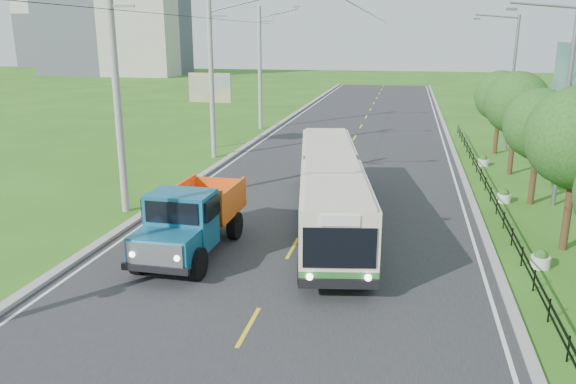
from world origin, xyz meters
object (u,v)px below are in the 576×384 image
(pole_near, at_px, (118,97))
(pole_mid, at_px, (212,78))
(planter_mid, at_px, (504,196))
(billboard_left, at_px, (210,93))
(tree_back, at_px, (501,99))
(streetlight_mid, at_px, (563,99))
(streetlight_far, at_px, (510,78))
(billboard_right, at_px, (569,80))
(pole_far, at_px, (260,68))
(tree_fourth, at_px, (540,128))
(bus, at_px, (330,185))
(planter_near, at_px, (541,260))
(planter_far, at_px, (483,161))
(dump_truck, at_px, (191,216))
(tree_fifth, at_px, (517,106))

(pole_near, bearing_deg, pole_mid, 90.00)
(planter_mid, relative_size, billboard_left, 0.13)
(tree_back, distance_m, streetlight_mid, 12.23)
(streetlight_far, bearing_deg, pole_mid, -159.68)
(billboard_right, bearing_deg, pole_far, 147.70)
(tree_fourth, bearing_deg, bus, -150.32)
(planter_near, height_order, billboard_right, billboard_right)
(planter_far, bearing_deg, bus, -120.62)
(pole_far, height_order, billboard_right, pole_far)
(pole_near, relative_size, billboard_right, 1.37)
(pole_mid, xyz_separation_m, streetlight_far, (18.90, 7.00, -0.19))
(pole_mid, height_order, tree_fourth, pole_mid)
(pole_mid, distance_m, streetlight_far, 20.16)
(dump_truck, bearing_deg, pole_near, 139.48)
(tree_back, distance_m, planter_near, 20.46)
(tree_fifth, bearing_deg, streetlight_mid, -82.71)
(streetlight_mid, bearing_deg, streetlight_far, 90.00)
(planter_far, bearing_deg, pole_near, -142.37)
(streetlight_far, xyz_separation_m, dump_truck, (-14.10, -23.23, -3.47))
(pole_far, height_order, streetlight_far, pole_far)
(planter_far, xyz_separation_m, billboard_left, (-18.10, 2.00, 3.58))
(dump_truck, bearing_deg, pole_far, 100.45)
(pole_mid, xyz_separation_m, dump_truck, (4.81, -16.23, -3.66))
(streetlight_far, relative_size, billboard_right, 1.24)
(planter_mid, relative_size, bus, 0.05)
(pole_far, distance_m, streetlight_mid, 26.80)
(tree_fifth, height_order, planter_far, tree_fifth)
(streetlight_far, distance_m, planter_far, 7.84)
(tree_fourth, distance_m, bus, 10.43)
(pole_near, xyz_separation_m, billboard_left, (-1.24, 15.00, -1.23))
(tree_back, xyz_separation_m, billboard_left, (-19.36, -2.14, 0.21))
(streetlight_far, height_order, planter_near, streetlight_far)
(tree_back, bearing_deg, bus, -117.56)
(pole_near, distance_m, tree_fourth, 18.89)
(bus, height_order, dump_truck, bus)
(planter_far, bearing_deg, tree_fourth, -80.92)
(pole_far, relative_size, tree_back, 1.82)
(tree_fourth, height_order, planter_near, tree_fourth)
(tree_back, bearing_deg, streetlight_mid, -86.30)
(planter_mid, bearing_deg, pole_near, -163.48)
(pole_near, distance_m, tree_back, 24.98)
(billboard_left, bearing_deg, tree_back, 6.31)
(pole_mid, bearing_deg, billboard_right, -2.78)
(pole_far, bearing_deg, tree_fifth, -35.36)
(planter_near, height_order, planter_mid, same)
(pole_far, bearing_deg, tree_back, -20.74)
(bus, bearing_deg, pole_far, 101.08)
(pole_mid, bearing_deg, streetlight_mid, -20.32)
(planter_near, distance_m, bus, 8.37)
(pole_far, height_order, planter_far, pole_far)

